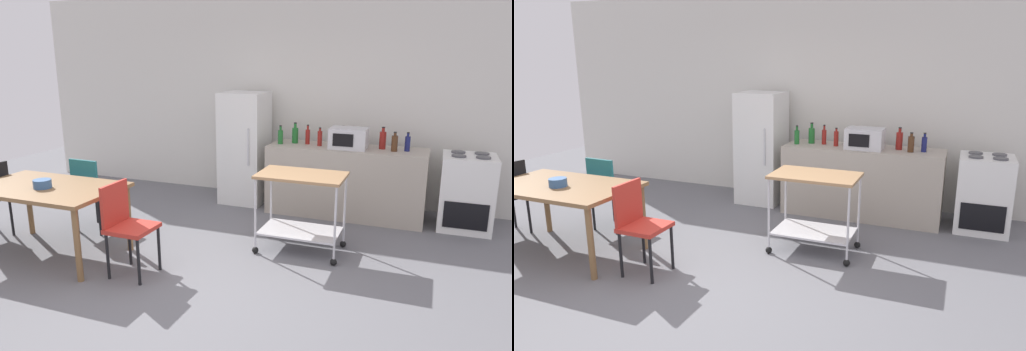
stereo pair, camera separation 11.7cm
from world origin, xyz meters
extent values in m
plane|color=slate|center=(0.00, 0.00, 0.00)|extent=(12.00, 12.00, 0.00)
cube|color=silver|center=(0.00, 3.20, 1.45)|extent=(8.40, 0.12, 2.90)
cube|color=#A89E8E|center=(0.90, 2.60, 0.45)|extent=(2.00, 0.64, 0.90)
cube|color=brown|center=(-1.72, 0.21, 0.73)|extent=(1.50, 0.90, 0.04)
cylinder|color=brown|center=(-1.03, -0.18, 0.35)|extent=(0.06, 0.06, 0.71)
cylinder|color=brown|center=(-2.41, 0.60, 0.35)|extent=(0.06, 0.06, 0.71)
cylinder|color=brown|center=(-1.03, 0.60, 0.35)|extent=(0.06, 0.06, 0.71)
cube|color=#1E666B|center=(-1.77, 1.01, 0.47)|extent=(0.41, 0.41, 0.04)
cube|color=#1E666B|center=(-1.77, 0.83, 0.69)|extent=(0.38, 0.04, 0.40)
cylinder|color=black|center=(-1.59, 1.17, 0.23)|extent=(0.03, 0.03, 0.45)
cylinder|color=black|center=(-1.93, 1.18, 0.23)|extent=(0.03, 0.03, 0.45)
cylinder|color=black|center=(-1.60, 0.83, 0.23)|extent=(0.03, 0.03, 0.45)
cylinder|color=black|center=(-1.94, 0.84, 0.23)|extent=(0.03, 0.03, 0.45)
cylinder|color=black|center=(-2.57, 0.47, 0.23)|extent=(0.03, 0.03, 0.45)
cube|color=#B72D23|center=(-0.64, 0.12, 0.47)|extent=(0.40, 0.40, 0.04)
cube|color=#B72D23|center=(-0.82, 0.12, 0.69)|extent=(0.03, 0.38, 0.40)
cylinder|color=black|center=(-0.47, -0.05, 0.23)|extent=(0.03, 0.03, 0.45)
cylinder|color=black|center=(-0.47, 0.29, 0.23)|extent=(0.03, 0.03, 0.45)
cylinder|color=black|center=(-0.81, -0.05, 0.23)|extent=(0.03, 0.03, 0.45)
cylinder|color=black|center=(-0.81, 0.29, 0.23)|extent=(0.03, 0.03, 0.45)
cube|color=white|center=(2.35, 2.62, 0.45)|extent=(0.60, 0.60, 0.90)
cube|color=black|center=(2.35, 2.32, 0.25)|extent=(0.48, 0.01, 0.32)
cylinder|color=#47474C|center=(2.22, 2.50, 0.91)|extent=(0.16, 0.16, 0.02)
cylinder|color=#47474C|center=(2.48, 2.50, 0.91)|extent=(0.16, 0.16, 0.02)
cylinder|color=#47474C|center=(2.22, 2.74, 0.91)|extent=(0.16, 0.16, 0.02)
cylinder|color=#47474C|center=(2.48, 2.74, 0.91)|extent=(0.16, 0.16, 0.02)
cube|color=white|center=(-0.55, 2.70, 0.78)|extent=(0.60, 0.60, 1.55)
cylinder|color=silver|center=(-0.37, 2.39, 0.85)|extent=(0.02, 0.02, 0.50)
cube|color=#A37A51|center=(0.68, 1.25, 0.83)|extent=(0.90, 0.56, 0.03)
cube|color=silver|center=(0.68, 1.25, 0.22)|extent=(0.83, 0.52, 0.02)
cylinder|color=silver|center=(0.26, 1.00, 0.45)|extent=(0.02, 0.02, 0.76)
sphere|color=black|center=(0.26, 1.00, 0.04)|extent=(0.07, 0.07, 0.07)
cylinder|color=silver|center=(1.10, 1.00, 0.45)|extent=(0.02, 0.02, 0.76)
sphere|color=black|center=(1.10, 1.00, 0.04)|extent=(0.07, 0.07, 0.07)
cylinder|color=silver|center=(0.26, 1.50, 0.45)|extent=(0.02, 0.02, 0.76)
sphere|color=black|center=(0.26, 1.50, 0.04)|extent=(0.07, 0.07, 0.07)
cylinder|color=silver|center=(1.10, 1.50, 0.45)|extent=(0.02, 0.02, 0.76)
sphere|color=black|center=(1.10, 1.50, 0.04)|extent=(0.07, 0.07, 0.07)
cylinder|color=#1E6628|center=(0.03, 2.54, 0.99)|extent=(0.07, 0.07, 0.18)
cylinder|color=#1E6628|center=(0.03, 2.54, 1.11)|extent=(0.03, 0.03, 0.05)
cylinder|color=black|center=(0.03, 2.54, 1.14)|extent=(0.03, 0.03, 0.01)
cylinder|color=#1E6628|center=(0.19, 2.67, 1.00)|extent=(0.08, 0.08, 0.20)
cylinder|color=#1E6628|center=(0.19, 2.67, 1.13)|extent=(0.04, 0.04, 0.06)
cylinder|color=black|center=(0.19, 2.67, 1.17)|extent=(0.04, 0.04, 0.01)
cylinder|color=maroon|center=(0.37, 2.65, 0.99)|extent=(0.06, 0.06, 0.19)
cylinder|color=maroon|center=(0.37, 2.65, 1.12)|extent=(0.03, 0.03, 0.06)
cylinder|color=black|center=(0.37, 2.65, 1.15)|extent=(0.03, 0.03, 0.01)
cylinder|color=maroon|center=(0.55, 2.59, 1.00)|extent=(0.06, 0.06, 0.19)
cylinder|color=maroon|center=(0.55, 2.59, 1.11)|extent=(0.03, 0.03, 0.04)
cylinder|color=black|center=(0.55, 2.59, 1.13)|extent=(0.03, 0.03, 0.01)
cube|color=silver|center=(0.93, 2.55, 1.03)|extent=(0.46, 0.34, 0.26)
cube|color=black|center=(0.89, 2.37, 1.03)|extent=(0.25, 0.01, 0.16)
cylinder|color=maroon|center=(1.33, 2.67, 1.01)|extent=(0.08, 0.08, 0.22)
cylinder|color=maroon|center=(1.33, 2.67, 1.14)|extent=(0.04, 0.04, 0.05)
cylinder|color=black|center=(1.33, 2.67, 1.17)|extent=(0.04, 0.04, 0.01)
cylinder|color=#4C2D19|center=(1.49, 2.56, 1.00)|extent=(0.08, 0.08, 0.19)
cylinder|color=#4C2D19|center=(1.49, 2.56, 1.11)|extent=(0.03, 0.03, 0.04)
cylinder|color=black|center=(1.49, 2.56, 1.13)|extent=(0.04, 0.04, 0.01)
cylinder|color=navy|center=(1.63, 2.63, 0.99)|extent=(0.06, 0.06, 0.18)
cylinder|color=navy|center=(1.63, 2.63, 1.10)|extent=(0.03, 0.03, 0.04)
cylinder|color=black|center=(1.63, 2.63, 1.13)|extent=(0.03, 0.03, 0.01)
cylinder|color=#33598C|center=(-1.70, 0.14, 0.79)|extent=(0.18, 0.18, 0.09)
camera|label=1|loc=(1.95, -3.37, 2.06)|focal=33.30mm
camera|label=2|loc=(2.06, -3.33, 2.06)|focal=33.30mm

